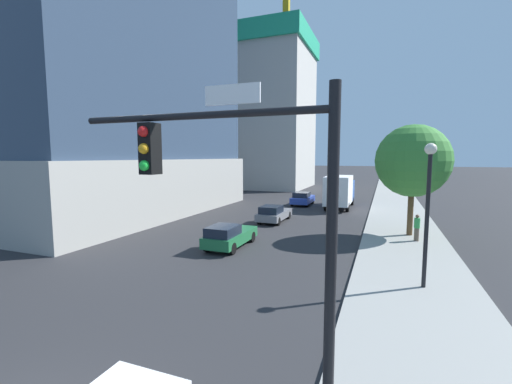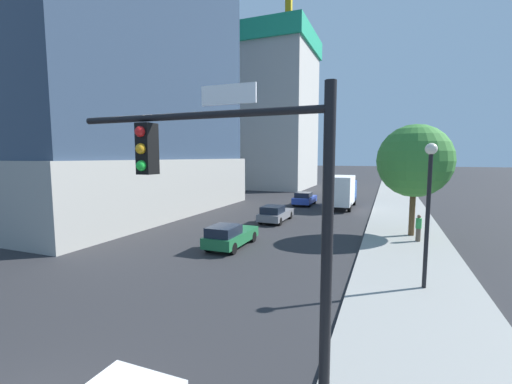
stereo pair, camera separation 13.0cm
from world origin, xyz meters
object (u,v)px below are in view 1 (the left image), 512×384
at_px(construction_building, 271,104).
at_px(street_tree, 413,161).
at_px(box_truck, 340,190).
at_px(pedestrian_green_shirt, 417,228).
at_px(car_blue, 302,199).
at_px(street_lamp, 428,194).
at_px(car_gray, 274,214).
at_px(car_green, 229,236).
at_px(traffic_light_pole, 242,195).

height_order(construction_building, street_tree, construction_building).
xyz_separation_m(street_tree, box_truck, (-5.93, 11.16, -3.16)).
bearing_deg(box_truck, pedestrian_green_shirt, -63.97).
relative_size(construction_building, car_blue, 7.96).
distance_m(street_lamp, car_gray, 15.37).
xyz_separation_m(car_green, box_truck, (4.05, 17.75, 1.14)).
distance_m(construction_building, car_blue, 26.04).
relative_size(street_tree, box_truck, 1.02).
bearing_deg(traffic_light_pole, car_blue, 101.02).
height_order(traffic_light_pole, car_green, traffic_light_pole).
bearing_deg(pedestrian_green_shirt, street_lamp, -92.58).
xyz_separation_m(construction_building, street_tree, (20.23, -31.73, -9.22)).
relative_size(construction_building, box_truck, 4.76).
bearing_deg(box_truck, car_blue, 168.84).
distance_m(traffic_light_pole, car_green, 13.51).
distance_m(car_gray, car_green, 8.35).
bearing_deg(box_truck, car_green, -102.86).
bearing_deg(street_tree, car_blue, 129.84).
distance_m(construction_building, car_green, 41.91).
bearing_deg(street_lamp, box_truck, 105.82).
height_order(construction_building, pedestrian_green_shirt, construction_building).
distance_m(construction_building, car_gray, 34.45).
distance_m(street_lamp, car_green, 10.81).
relative_size(car_blue, box_truck, 0.60).
bearing_deg(car_gray, street_tree, -10.04).
height_order(car_gray, box_truck, box_truck).
relative_size(car_gray, pedestrian_green_shirt, 2.70).
bearing_deg(pedestrian_green_shirt, car_gray, 161.96).
distance_m(traffic_light_pole, car_blue, 30.90).
relative_size(car_gray, car_blue, 1.05).
distance_m(car_green, box_truck, 18.24).
bearing_deg(car_green, car_gray, 90.00).
distance_m(construction_building, pedestrian_green_shirt, 41.31).
distance_m(construction_building, street_lamp, 47.09).
xyz_separation_m(street_lamp, box_truck, (-5.86, 20.70, -2.01)).
bearing_deg(traffic_light_pole, car_green, 116.91).
bearing_deg(car_green, street_lamp, -16.55).
height_order(traffic_light_pole, car_blue, traffic_light_pole).
bearing_deg(street_lamp, car_green, 163.45).
xyz_separation_m(car_blue, car_green, (-0.00, -18.55, -0.02)).
relative_size(construction_building, street_lamp, 5.96).
relative_size(car_blue, pedestrian_green_shirt, 2.58).
bearing_deg(car_green, construction_building, 104.97).
relative_size(traffic_light_pole, pedestrian_green_shirt, 3.94).
height_order(construction_building, car_green, construction_building).
bearing_deg(car_blue, box_truck, -11.16).
bearing_deg(car_blue, pedestrian_green_shirt, -52.82).
bearing_deg(car_blue, street_tree, -50.16).
bearing_deg(pedestrian_green_shirt, box_truck, 116.03).
xyz_separation_m(car_gray, box_truck, (4.05, 9.40, 1.17)).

